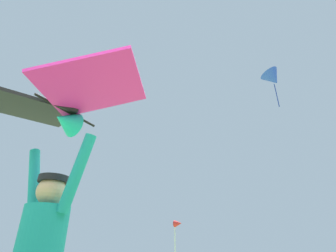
# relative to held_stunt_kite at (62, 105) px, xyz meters

# --- Properties ---
(held_stunt_kite) EXTENTS (1.82, 1.00, 0.40)m
(held_stunt_kite) POSITION_rel_held_stunt_kite_xyz_m (0.00, 0.00, 0.00)
(held_stunt_kite) COLOR black
(distant_kite_blue_far_center) EXTENTS (1.74, 1.75, 3.34)m
(distant_kite_blue_far_center) POSITION_rel_held_stunt_kite_xyz_m (0.15, 15.90, 10.45)
(distant_kite_blue_far_center) COLOR blue
(marker_flag) EXTENTS (0.30, 0.24, 2.15)m
(marker_flag) POSITION_rel_held_stunt_kite_xyz_m (-2.98, 7.06, -0.41)
(marker_flag) COLOR silver
(marker_flag) RESTS_ON ground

